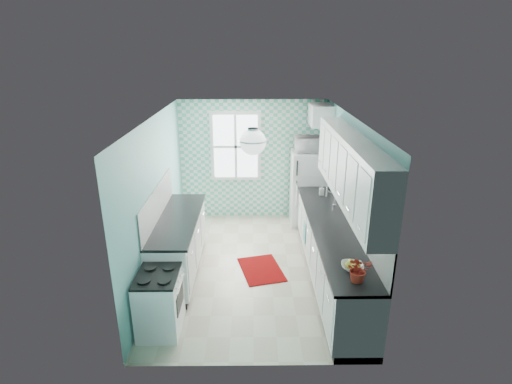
{
  "coord_description": "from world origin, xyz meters",
  "views": [
    {
      "loc": [
        -0.01,
        -5.85,
        3.47
      ],
      "look_at": [
        0.05,
        0.25,
        1.25
      ],
      "focal_mm": 28.0,
      "sensor_mm": 36.0,
      "label": 1
    }
  ],
  "objects_px": {
    "stove": "(160,301)",
    "sink": "(324,207)",
    "fridge": "(307,188)",
    "fruit_bowl": "(352,267)",
    "ceiling_light": "(253,142)",
    "microwave": "(309,144)",
    "potted_plant": "(359,269)"
  },
  "relations": [
    {
      "from": "fridge",
      "to": "fruit_bowl",
      "type": "bearing_deg",
      "value": -88.78
    },
    {
      "from": "ceiling_light",
      "to": "stove",
      "type": "relative_size",
      "value": 0.44
    },
    {
      "from": "stove",
      "to": "ceiling_light",
      "type": "bearing_deg",
      "value": 29.15
    },
    {
      "from": "fridge",
      "to": "fruit_bowl",
      "type": "relative_size",
      "value": 5.7
    },
    {
      "from": "fridge",
      "to": "sink",
      "type": "bearing_deg",
      "value": -86.54
    },
    {
      "from": "fridge",
      "to": "stove",
      "type": "distance_m",
      "value": 4.07
    },
    {
      "from": "sink",
      "to": "potted_plant",
      "type": "bearing_deg",
      "value": -92.56
    },
    {
      "from": "ceiling_light",
      "to": "potted_plant",
      "type": "xyz_separation_m",
      "value": [
        1.2,
        -1.11,
        -1.23
      ]
    },
    {
      "from": "ceiling_light",
      "to": "fruit_bowl",
      "type": "xyz_separation_m",
      "value": [
        1.2,
        -0.84,
        -1.35
      ]
    },
    {
      "from": "ceiling_light",
      "to": "sink",
      "type": "relative_size",
      "value": 0.66
    },
    {
      "from": "fridge",
      "to": "stove",
      "type": "height_order",
      "value": "fridge"
    },
    {
      "from": "stove",
      "to": "fruit_bowl",
      "type": "bearing_deg",
      "value": -4.96
    },
    {
      "from": "potted_plant",
      "to": "ceiling_light",
      "type": "bearing_deg",
      "value": 137.24
    },
    {
      "from": "stove",
      "to": "potted_plant",
      "type": "bearing_deg",
      "value": -11.27
    },
    {
      "from": "ceiling_light",
      "to": "stove",
      "type": "distance_m",
      "value": 2.37
    },
    {
      "from": "fruit_bowl",
      "to": "stove",
      "type": "bearing_deg",
      "value": 177.5
    },
    {
      "from": "fridge",
      "to": "microwave",
      "type": "distance_m",
      "value": 0.92
    },
    {
      "from": "ceiling_light",
      "to": "microwave",
      "type": "bearing_deg",
      "value": 66.86
    },
    {
      "from": "fruit_bowl",
      "to": "sink",
      "type": "bearing_deg",
      "value": 89.88
    },
    {
      "from": "potted_plant",
      "to": "microwave",
      "type": "xyz_separation_m",
      "value": [
        -0.09,
        3.71,
        0.58
      ]
    },
    {
      "from": "stove",
      "to": "sink",
      "type": "bearing_deg",
      "value": 35.74
    },
    {
      "from": "stove",
      "to": "sink",
      "type": "relative_size",
      "value": 1.49
    },
    {
      "from": "sink",
      "to": "stove",
      "type": "bearing_deg",
      "value": -144.25
    },
    {
      "from": "potted_plant",
      "to": "microwave",
      "type": "bearing_deg",
      "value": 91.39
    },
    {
      "from": "fridge",
      "to": "microwave",
      "type": "relative_size",
      "value": 2.77
    },
    {
      "from": "fruit_bowl",
      "to": "ceiling_light",
      "type": "bearing_deg",
      "value": 144.92
    },
    {
      "from": "sink",
      "to": "fruit_bowl",
      "type": "height_order",
      "value": "sink"
    },
    {
      "from": "ceiling_light",
      "to": "fruit_bowl",
      "type": "distance_m",
      "value": 1.99
    },
    {
      "from": "potted_plant",
      "to": "microwave",
      "type": "relative_size",
      "value": 0.57
    },
    {
      "from": "fruit_bowl",
      "to": "potted_plant",
      "type": "bearing_deg",
      "value": -90.0
    },
    {
      "from": "fruit_bowl",
      "to": "microwave",
      "type": "height_order",
      "value": "microwave"
    },
    {
      "from": "fruit_bowl",
      "to": "potted_plant",
      "type": "height_order",
      "value": "potted_plant"
    }
  ]
}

